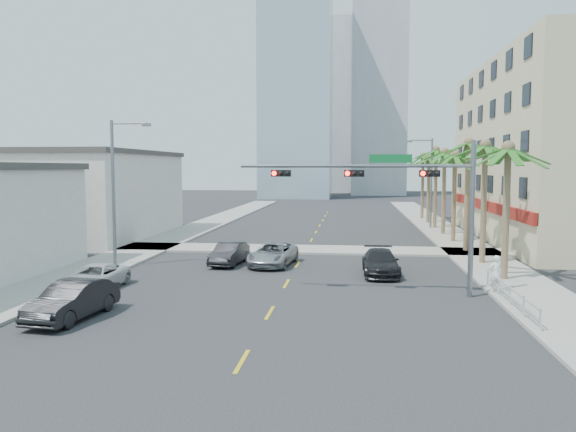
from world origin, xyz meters
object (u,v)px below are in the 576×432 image
object	(u,v)px
traffic_signal_mast	(403,190)
car_parked_mid	(73,300)
pedestrian	(496,274)
car_lane_right	(381,262)
car_lane_center	(273,254)
car_lane_left	(229,254)
car_parked_far	(95,277)

from	to	relation	value
traffic_signal_mast	car_parked_mid	xyz separation A→B (m)	(-13.58, -5.80, -4.29)
pedestrian	traffic_signal_mast	bearing A→B (deg)	-2.63
car_parked_mid	pedestrian	xyz separation A→B (m)	(18.10, 6.40, 0.27)
car_lane_right	pedestrian	xyz separation A→B (m)	(5.24, -4.54, 0.33)
pedestrian	car_lane_center	bearing A→B (deg)	-40.56
car_parked_mid	car_lane_right	distance (m)	16.88
car_lane_left	car_lane_right	xyz separation A→B (m)	(9.34, -2.33, 0.01)
traffic_signal_mast	car_parked_mid	world-z (taller)	traffic_signal_mast
car_lane_center	car_parked_mid	bearing A→B (deg)	-108.27
car_parked_mid	pedestrian	size ratio (longest dim) A/B	2.62
traffic_signal_mast	car_lane_right	world-z (taller)	traffic_signal_mast
car_lane_center	pedestrian	world-z (taller)	pedestrian
traffic_signal_mast	car_lane_left	world-z (taller)	traffic_signal_mast
traffic_signal_mast	pedestrian	xyz separation A→B (m)	(4.52, 0.60, -4.02)
traffic_signal_mast	car_lane_center	bearing A→B (deg)	134.16
traffic_signal_mast	car_lane_left	bearing A→B (deg)	143.40
car_parked_far	pedestrian	size ratio (longest dim) A/B	2.53
car_parked_far	car_lane_right	size ratio (longest dim) A/B	0.92
car_parked_mid	car_parked_far	size ratio (longest dim) A/B	1.04
car_parked_far	pedestrian	xyz separation A→B (m)	(19.70, 1.06, 0.41)
car_parked_far	pedestrian	bearing A→B (deg)	5.17
car_lane_left	car_lane_center	bearing A→B (deg)	6.23
traffic_signal_mast	car_parked_far	bearing A→B (deg)	-178.28
car_lane_left	car_lane_center	xyz separation A→B (m)	(2.78, 0.03, 0.00)
car_lane_left	car_lane_center	world-z (taller)	car_lane_center
car_parked_mid	car_lane_left	world-z (taller)	car_parked_mid
traffic_signal_mast	pedestrian	distance (m)	6.08
car_lane_center	car_parked_far	bearing A→B (deg)	-127.71
car_lane_center	pedestrian	size ratio (longest dim) A/B	2.87
traffic_signal_mast	car_parked_far	xyz separation A→B (m)	(-15.18, -0.46, -4.44)
car_lane_left	car_parked_mid	bearing A→B (deg)	-99.12
car_parked_mid	car_lane_center	size ratio (longest dim) A/B	0.91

